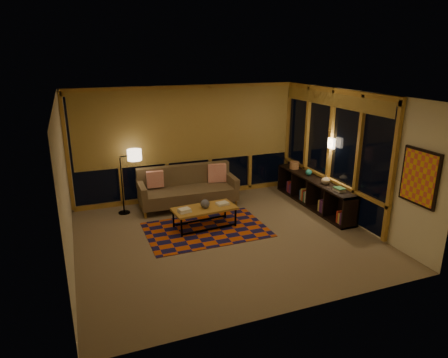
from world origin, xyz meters
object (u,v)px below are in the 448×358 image
object	(u,v)px
sofa	(188,188)
coffee_table	(204,217)
floor_lamp	(122,183)
bookshelf	(314,192)

from	to	relation	value
sofa	coffee_table	world-z (taller)	sofa
sofa	coffee_table	size ratio (longest dim) A/B	1.73
floor_lamp	coffee_table	bearing A→B (deg)	-55.23
sofa	bookshelf	bearing A→B (deg)	-18.88
sofa	floor_lamp	distance (m)	1.47
coffee_table	bookshelf	bearing A→B (deg)	-0.21
coffee_table	bookshelf	size ratio (longest dim) A/B	0.47
coffee_table	floor_lamp	world-z (taller)	floor_lamp
coffee_table	floor_lamp	distance (m)	2.03
coffee_table	bookshelf	distance (m)	2.72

